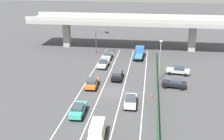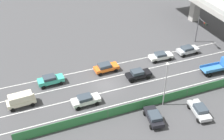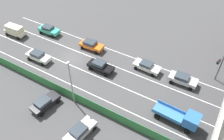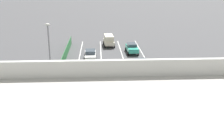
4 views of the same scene
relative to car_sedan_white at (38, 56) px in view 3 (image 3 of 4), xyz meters
The scene contains 19 objects.
ground_plane 5.91m from the car_sedan_white, 126.83° to the left, with size 300.00×300.00×0.00m, color #424244.
lane_line_left_edge 12.58m from the car_sedan_white, 134.97° to the left, with size 0.14×44.41×0.01m, color silver.
lane_line_mid_left 10.38m from the car_sedan_white, 120.79° to the left, with size 0.14×44.41×0.01m, color silver.
lane_line_mid_right 9.09m from the car_sedan_white, 100.91° to the left, with size 0.14×44.41×0.01m, color silver.
lane_line_right_edge 9.12m from the car_sedan_white, 78.12° to the left, with size 0.14×44.41×0.01m, color silver.
green_fence 9.75m from the car_sedan_white, 65.68° to the left, with size 0.10×40.51×1.58m.
car_sedan_white is the anchor object (origin of this frame).
car_van_cream 9.83m from the car_sedan_white, 109.61° to the right, with size 2.19×4.40×2.09m.
car_taxi_orange 9.42m from the car_sedan_white, 140.47° to the left, with size 2.20×4.45×1.63m.
car_taxi_teal 8.12m from the car_sedan_white, 150.71° to the right, with size 2.07×4.42×1.66m.
car_sedan_silver 24.17m from the car_sedan_white, 107.44° to the left, with size 2.15×4.36×1.58m.
car_sedan_black 11.01m from the car_sedan_white, 107.61° to the left, with size 2.02×4.43×1.63m.
car_hatchback_white 18.50m from the car_sedan_white, 112.85° to the left, with size 2.16×4.57×1.51m.
flatbed_truck_blue 25.51m from the car_sedan_white, 89.82° to the left, with size 2.46×6.09×2.40m.
parked_sedan_dark 10.72m from the car_sedan_white, 48.44° to the left, with size 4.44×2.48×1.59m.
parked_wagon_silver 17.10m from the car_sedan_white, 61.06° to the left, with size 4.70×2.51×1.60m.
traffic_light 28.99m from the car_sedan_white, 109.66° to the left, with size 3.36×0.83×5.80m.
street_lamp 12.48m from the car_sedan_white, 68.23° to the left, with size 0.60×0.36×7.68m.
traffic_cone 4.87m from the car_sedan_white, 49.91° to the left, with size 0.47×0.47×0.58m.
Camera 3 is at (23.66, 22.02, 26.25)m, focal length 37.49 mm.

